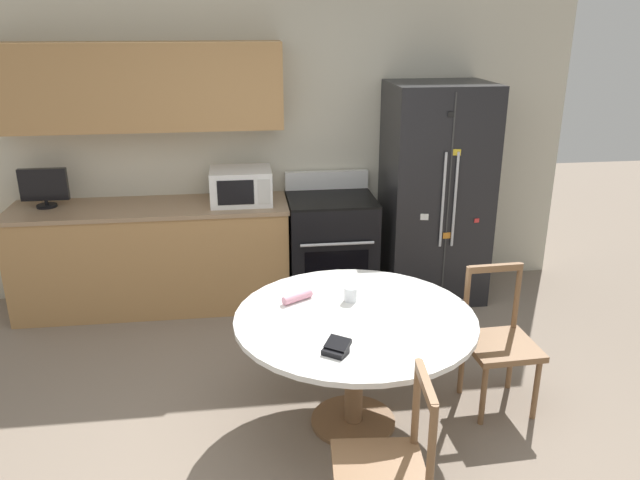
# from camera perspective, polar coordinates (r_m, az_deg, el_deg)

# --- Properties ---
(ground_plane) EXTENTS (14.00, 14.00, 0.00)m
(ground_plane) POSITION_cam_1_polar(r_m,az_deg,el_deg) (3.66, -0.67, -20.67)
(ground_plane) COLOR gray
(back_wall) EXTENTS (5.20, 0.44, 2.60)m
(back_wall) POSITION_cam_1_polar(r_m,az_deg,el_deg) (5.43, -7.23, 9.93)
(back_wall) COLOR beige
(back_wall) RESTS_ON ground_plane
(kitchen_counter) EXTENTS (2.27, 0.64, 0.90)m
(kitchen_counter) POSITION_cam_1_polar(r_m,az_deg,el_deg) (5.46, -14.94, -1.46)
(kitchen_counter) COLOR #AD7F4C
(kitchen_counter) RESTS_ON ground_plane
(refrigerator) EXTENTS (0.84, 0.72, 1.86)m
(refrigerator) POSITION_cam_1_polar(r_m,az_deg,el_deg) (5.45, 10.46, 4.20)
(refrigerator) COLOR black
(refrigerator) RESTS_ON ground_plane
(oven_range) EXTENTS (0.74, 0.68, 1.08)m
(oven_range) POSITION_cam_1_polar(r_m,az_deg,el_deg) (5.42, 1.00, -0.69)
(oven_range) COLOR black
(oven_range) RESTS_ON ground_plane
(microwave) EXTENTS (0.50, 0.40, 0.29)m
(microwave) POSITION_cam_1_polar(r_m,az_deg,el_deg) (5.21, -7.23, 4.92)
(microwave) COLOR white
(microwave) RESTS_ON kitchen_counter
(countertop_tv) EXTENTS (0.37, 0.16, 0.32)m
(countertop_tv) POSITION_cam_1_polar(r_m,az_deg,el_deg) (5.51, -23.93, 4.49)
(countertop_tv) COLOR black
(countertop_tv) RESTS_ON kitchen_counter
(dining_table) EXTENTS (1.41, 1.41, 0.73)m
(dining_table) POSITION_cam_1_polar(r_m,az_deg,el_deg) (3.70, 3.21, -8.53)
(dining_table) COLOR white
(dining_table) RESTS_ON ground_plane
(dining_chair_right) EXTENTS (0.44, 0.44, 0.90)m
(dining_chair_right) POSITION_cam_1_polar(r_m,az_deg,el_deg) (4.13, 16.06, -9.03)
(dining_chair_right) COLOR brown
(dining_chair_right) RESTS_ON ground_plane
(dining_chair_near) EXTENTS (0.46, 0.46, 0.90)m
(dining_chair_near) POSITION_cam_1_polar(r_m,az_deg,el_deg) (3.03, 6.02, -20.18)
(dining_chair_near) COLOR brown
(dining_chair_near) RESTS_ON ground_plane
(candle_glass) EXTENTS (0.08, 0.08, 0.09)m
(candle_glass) POSITION_cam_1_polar(r_m,az_deg,el_deg) (3.81, 2.81, -5.04)
(candle_glass) COLOR silver
(candle_glass) RESTS_ON dining_table
(folded_napkin) EXTENTS (0.20, 0.15, 0.05)m
(folded_napkin) POSITION_cam_1_polar(r_m,az_deg,el_deg) (3.81, -2.09, -5.23)
(folded_napkin) COLOR pink
(folded_napkin) RESTS_ON dining_table
(wallet) EXTENTS (0.17, 0.17, 0.07)m
(wallet) POSITION_cam_1_polar(r_m,az_deg,el_deg) (3.26, 1.53, -9.84)
(wallet) COLOR black
(wallet) RESTS_ON dining_table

